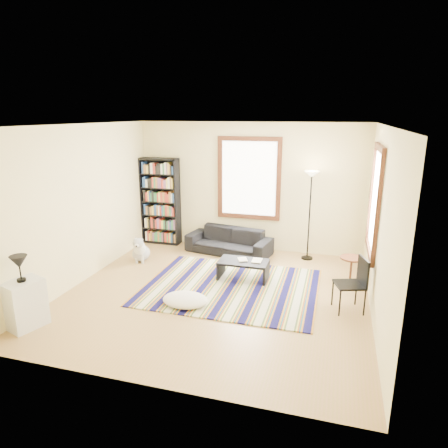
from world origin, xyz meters
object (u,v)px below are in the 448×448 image
(floor_cushion, at_px, (185,300))
(floor_lamp, at_px, (309,216))
(side_table, at_px, (351,272))
(bookshelf, at_px, (160,201))
(folding_chair, at_px, (349,285))
(white_cabinet, at_px, (25,304))
(dog, at_px, (141,248))
(coffee_table, at_px, (243,270))
(sofa, at_px, (229,241))

(floor_cushion, distance_m, floor_lamp, 3.29)
(floor_lamp, bearing_deg, side_table, -54.51)
(bookshelf, distance_m, floor_lamp, 3.42)
(bookshelf, relative_size, folding_chair, 2.33)
(floor_lamp, distance_m, white_cabinet, 5.40)
(white_cabinet, relative_size, dog, 1.29)
(coffee_table, distance_m, white_cabinet, 3.62)
(dog, bearing_deg, side_table, -14.68)
(white_cabinet, height_order, dog, white_cabinet)
(sofa, relative_size, floor_lamp, 0.99)
(folding_chair, relative_size, dog, 1.58)
(sofa, distance_m, folding_chair, 3.23)
(coffee_table, relative_size, folding_chair, 1.05)
(bookshelf, height_order, floor_cushion, bookshelf)
(side_table, height_order, dog, dog)
(folding_chair, distance_m, dog, 4.25)
(side_table, bearing_deg, floor_cushion, -149.37)
(sofa, xyz_separation_m, floor_lamp, (1.69, 0.10, 0.66))
(sofa, bearing_deg, floor_lamp, 13.81)
(coffee_table, bearing_deg, floor_cushion, -117.14)
(coffee_table, relative_size, floor_lamp, 0.48)
(bookshelf, height_order, folding_chair, bookshelf)
(side_table, height_order, white_cabinet, white_cabinet)
(sofa, distance_m, side_table, 2.76)
(sofa, relative_size, coffee_table, 2.06)
(coffee_table, height_order, folding_chair, folding_chair)
(floor_cushion, xyz_separation_m, side_table, (2.55, 1.51, 0.18))
(floor_cushion, bearing_deg, sofa, 89.72)
(side_table, distance_m, folding_chair, 0.98)
(floor_cushion, relative_size, dog, 1.36)
(dog, bearing_deg, coffee_table, -21.91)
(bookshelf, distance_m, dog, 1.44)
(sofa, xyz_separation_m, floor_cushion, (-0.01, -2.59, -0.18))
(folding_chair, bearing_deg, side_table, 68.55)
(bookshelf, bearing_deg, white_cabinet, -93.36)
(folding_chair, height_order, dog, folding_chair)
(floor_cushion, distance_m, side_table, 2.97)
(sofa, bearing_deg, bookshelf, -178.48)
(bookshelf, height_order, white_cabinet, bookshelf)
(sofa, distance_m, floor_lamp, 1.82)
(white_cabinet, bearing_deg, bookshelf, 105.17)
(sofa, bearing_deg, folding_chair, -29.14)
(dog, bearing_deg, sofa, 17.67)
(sofa, distance_m, dog, 1.89)
(sofa, distance_m, white_cabinet, 4.31)
(floor_lamp, distance_m, folding_chair, 2.35)
(bookshelf, bearing_deg, folding_chair, -28.89)
(coffee_table, distance_m, floor_cushion, 1.43)
(floor_lamp, xyz_separation_m, white_cabinet, (-3.66, -3.93, -0.58))
(side_table, bearing_deg, dog, 178.37)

